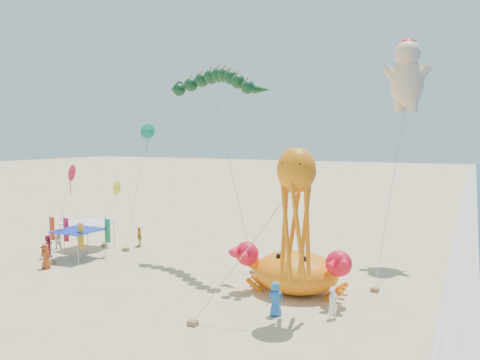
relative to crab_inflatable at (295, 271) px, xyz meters
name	(u,v)px	position (x,y,z in m)	size (l,w,h in m)	color
ground	(254,284)	(-2.94, 0.37, -1.37)	(320.00, 320.00, 0.00)	#D1B784
foam_strip	(460,316)	(9.06, 0.37, -1.36)	(320.00, 320.00, 0.00)	silver
crab_inflatable	(295,271)	(0.00, 0.00, 0.00)	(7.09, 4.57, 3.11)	orange
dragon_kite	(212,86)	(-7.72, 3.43, 11.74)	(9.48, 4.11, 14.16)	#0E351A
cherub_kite	(407,74)	(4.68, 10.85, 12.78)	(2.44, 9.73, 16.68)	#FECC9B
octopus_kite	(296,203)	(1.41, -4.01, 4.71)	(5.56, 4.10, 8.92)	orange
canopy_blue	(78,228)	(-17.85, 0.07, 1.07)	(3.38, 3.38, 2.71)	gray
canopy_white	(87,220)	(-19.67, 2.89, 1.07)	(3.61, 3.61, 2.71)	gray
feather_flags	(76,232)	(-18.32, 0.32, 0.64)	(5.20, 2.38, 3.20)	gray
beachgoers	(103,250)	(-15.59, 0.33, -0.50)	(27.61, 11.00, 1.83)	#A8431A
small_kites	(111,173)	(-17.99, 4.02, 5.09)	(5.07, 9.62, 10.65)	#FFFB1C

